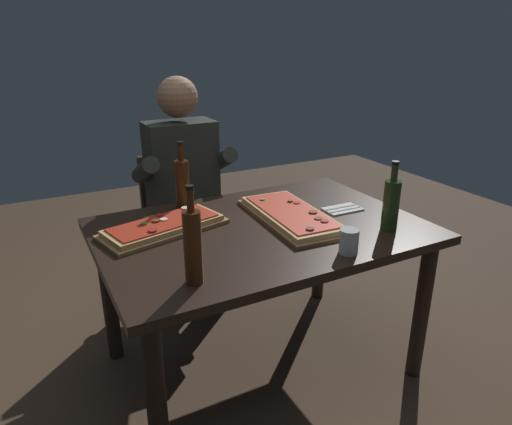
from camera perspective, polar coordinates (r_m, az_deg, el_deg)
name	(u,v)px	position (r m, az deg, el deg)	size (l,w,h in m)	color
ground_plane	(261,364)	(2.41, 0.59, -18.24)	(6.40, 6.40, 0.00)	#4C3828
dining_table	(261,246)	(2.06, 0.65, -4.22)	(1.40, 0.96, 0.74)	black
pizza_rectangular_front	(164,226)	(2.01, -11.35, -1.70)	(0.58, 0.35, 0.05)	olive
pizza_rectangular_left	(291,215)	(2.10, 4.39, -0.32)	(0.31, 0.62, 0.05)	brown
wine_bottle_dark	(193,246)	(1.53, -7.85, -4.08)	(0.06, 0.06, 0.35)	#47230F
oil_bottle_amber	(391,204)	(2.03, 16.41, 1.05)	(0.07, 0.07, 0.30)	#233819
vinegar_bottle_green	(182,182)	(2.25, -9.12, 3.74)	(0.07, 0.07, 0.32)	#47230F
tumbler_near_camera	(349,241)	(1.80, 11.45, -3.53)	(0.07, 0.07, 0.10)	silver
napkin_cutlery_set	(343,209)	(2.25, 10.73, 0.39)	(0.18, 0.11, 0.01)	white
diner_chair	(181,220)	(2.82, -9.32, -0.88)	(0.44, 0.44, 0.87)	#3D2B1E
seated_diner	(185,185)	(2.62, -8.78, 3.45)	(0.53, 0.41, 1.33)	#23232D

